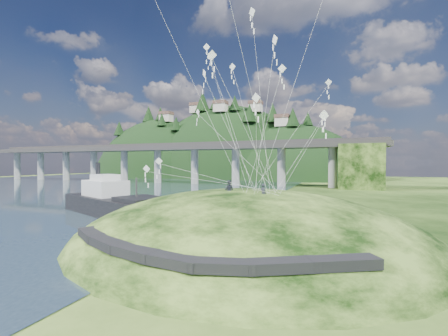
% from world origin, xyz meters
% --- Properties ---
extents(ground, '(320.00, 320.00, 0.00)m').
position_xyz_m(ground, '(0.00, 0.00, 0.00)').
color(ground, black).
rests_on(ground, ground).
extents(water, '(240.00, 240.00, 0.00)m').
position_xyz_m(water, '(-72.00, 30.00, 0.01)').
color(water, '#304758').
rests_on(water, ground).
extents(grass_hill, '(36.00, 32.00, 13.00)m').
position_xyz_m(grass_hill, '(8.00, 2.00, -1.50)').
color(grass_hill, black).
rests_on(grass_hill, ground).
extents(footpath, '(22.29, 5.84, 0.83)m').
position_xyz_m(footpath, '(7.46, -9.74, 2.08)').
color(footpath, black).
rests_on(footpath, ground).
extents(bridge, '(160.00, 11.00, 15.00)m').
position_xyz_m(bridge, '(-26.46, 70.07, 9.70)').
color(bridge, '#2D2B2B').
rests_on(bridge, ground).
extents(far_ridge, '(153.00, 70.00, 94.50)m').
position_xyz_m(far_ridge, '(-43.58, 122.17, -7.44)').
color(far_ridge, black).
rests_on(far_ridge, ground).
extents(work_barge, '(22.43, 13.64, 7.63)m').
position_xyz_m(work_barge, '(-14.41, 8.83, 1.91)').
color(work_barge, black).
rests_on(work_barge, ground).
extents(wooden_dock, '(13.89, 7.51, 1.01)m').
position_xyz_m(wooden_dock, '(-2.34, 5.15, 0.44)').
color(wooden_dock, '#3B2418').
rests_on(wooden_dock, ground).
extents(kite_flyers, '(4.55, 2.02, 2.01)m').
position_xyz_m(kite_flyers, '(7.44, 0.64, 5.89)').
color(kite_flyers, '#242630').
rests_on(kite_flyers, ground).
extents(kite_swarm, '(18.05, 16.21, 21.50)m').
position_xyz_m(kite_swarm, '(7.41, 1.75, 17.52)').
color(kite_swarm, white).
rests_on(kite_swarm, ground).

